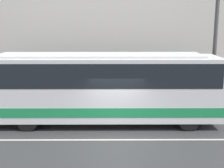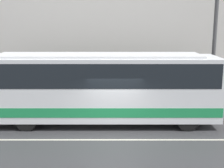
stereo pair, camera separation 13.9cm
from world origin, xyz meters
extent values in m
plane|color=#38383A|center=(0.00, 0.00, 0.00)|extent=(60.00, 60.00, 0.00)
cube|color=gray|center=(0.00, 5.25, 0.08)|extent=(60.00, 2.50, 0.16)
cube|color=silver|center=(0.00, 6.65, 4.54)|extent=(60.00, 0.30, 9.08)
cube|color=#2D2B28|center=(0.00, 6.48, 1.14)|extent=(60.00, 0.06, 2.27)
cube|color=beige|center=(0.00, 0.00, 0.00)|extent=(54.00, 0.14, 0.01)
cube|color=white|center=(-0.76, 2.27, 1.84)|extent=(11.50, 2.52, 2.99)
cube|color=#1E8C4C|center=(-0.76, 2.27, 0.90)|extent=(11.45, 2.54, 0.45)
cube|color=black|center=(-0.76, 2.27, 2.59)|extent=(11.16, 2.54, 1.14)
cube|color=orange|center=(4.94, 2.27, 3.15)|extent=(0.12, 1.89, 0.28)
cube|color=white|center=(-0.76, 2.27, 3.40)|extent=(9.78, 2.14, 0.12)
cylinder|color=black|center=(3.39, 1.17, 0.50)|extent=(1.00, 0.28, 1.00)
cylinder|color=black|center=(3.39, 3.37, 0.50)|extent=(1.00, 0.28, 1.00)
cylinder|color=black|center=(-4.11, 1.17, 0.50)|extent=(1.00, 0.28, 1.00)
cylinder|color=black|center=(-4.11, 3.37, 0.50)|extent=(1.00, 0.28, 1.00)
cylinder|color=#4C4C4F|center=(5.48, 4.50, 3.77)|extent=(0.21, 0.21, 7.22)
cylinder|color=maroon|center=(-1.08, 5.66, 0.84)|extent=(0.36, 0.36, 1.35)
sphere|color=tan|center=(-1.08, 5.66, 1.64)|extent=(0.25, 0.25, 0.25)
camera|label=1|loc=(-0.26, -12.66, 5.09)|focal=50.00mm
camera|label=2|loc=(-0.13, -12.66, 5.09)|focal=50.00mm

